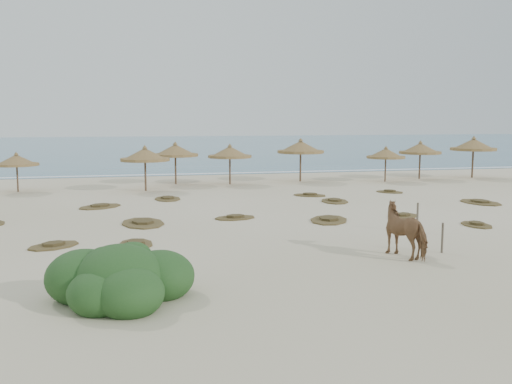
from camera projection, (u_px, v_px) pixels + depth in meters
ground at (314, 238)px, 21.68m from camera, size 160.00×160.00×0.00m
ocean at (169, 146)px, 94.21m from camera, size 200.00×100.00×0.01m
foam_line at (213, 174)px, 46.82m from camera, size 70.00×0.60×0.01m
palapa_0 at (17, 161)px, 35.02m from camera, size 3.17×3.17×2.49m
palapa_1 at (145, 155)px, 35.44m from camera, size 4.06×4.06×2.88m
palapa_2 at (175, 151)px, 39.10m from camera, size 3.78×3.78×2.95m
palapa_3 at (230, 153)px, 39.11m from camera, size 3.86×3.86×2.81m
palapa_4 at (301, 148)px, 40.84m from camera, size 3.78×3.78×3.13m
palapa_5 at (386, 154)px, 40.75m from camera, size 3.52×3.52×2.57m
palapa_6 at (420, 149)px, 42.49m from camera, size 3.81×3.81×2.90m
palapa_7 at (473, 145)px, 43.36m from camera, size 4.06×4.06×3.21m
horse at (407, 230)px, 18.71m from camera, size 1.58×2.28×1.76m
fence_post_near at (442, 238)px, 19.25m from camera, size 0.08×0.08×1.03m
fence_post_far at (417, 217)px, 22.90m from camera, size 0.11×0.11×1.17m
bush at (121, 280)px, 14.14m from camera, size 3.73×3.29×1.67m
scrub_0 at (54, 245)px, 20.22m from camera, size 2.24×2.10×0.16m
scrub_1 at (143, 223)px, 24.57m from camera, size 2.13×2.97×0.16m
scrub_2 at (235, 217)px, 25.90m from camera, size 2.11×1.58×0.16m
scrub_3 at (334, 201)px, 31.09m from camera, size 1.75×2.39×0.16m
scrub_4 at (403, 216)px, 26.36m from camera, size 2.12×1.95×0.16m
scrub_5 at (480, 202)px, 30.63m from camera, size 1.99×2.77×0.16m
scrub_6 at (100, 206)px, 29.16m from camera, size 2.78×2.64×0.16m
scrub_7 at (310, 195)px, 33.49m from camera, size 2.32×2.11×0.16m
scrub_9 at (329, 220)px, 25.33m from camera, size 2.53×2.96×0.16m
scrub_10 at (390, 192)px, 34.98m from camera, size 1.96×1.99×0.16m
scrub_11 at (136, 244)px, 20.48m from camera, size 1.24×1.88×0.16m
scrub_12 at (476, 224)px, 24.18m from camera, size 1.21×1.77×0.16m
scrub_13 at (168, 198)px, 31.99m from camera, size 1.47×2.22×0.16m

